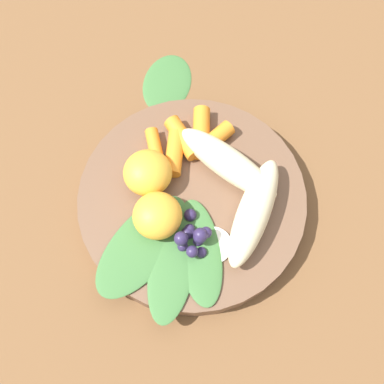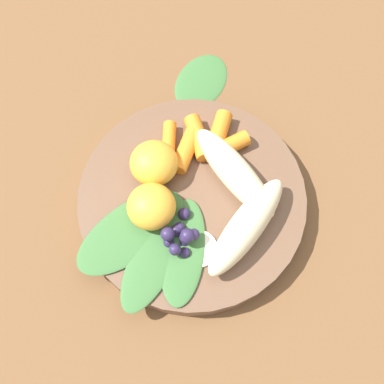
% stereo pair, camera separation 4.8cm
% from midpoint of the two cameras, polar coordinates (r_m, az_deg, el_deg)
% --- Properties ---
extents(ground_plane, '(2.40, 2.40, 0.00)m').
position_cam_midpoint_polar(ground_plane, '(0.51, -2.66, -1.86)').
color(ground_plane, brown).
extents(bowl, '(0.24, 0.24, 0.03)m').
position_cam_midpoint_polar(bowl, '(0.50, -2.72, -1.33)').
color(bowl, brown).
rests_on(bowl, ground_plane).
extents(banana_peeled_left, '(0.07, 0.13, 0.03)m').
position_cam_midpoint_polar(banana_peeled_left, '(0.49, 1.65, 3.26)').
color(banana_peeled_left, beige).
rests_on(banana_peeled_left, bowl).
extents(banana_peeled_right, '(0.12, 0.03, 0.03)m').
position_cam_midpoint_polar(banana_peeled_right, '(0.47, 4.90, -2.41)').
color(banana_peeled_right, beige).
rests_on(banana_peeled_right, bowl).
extents(orange_segment_near, '(0.05, 0.05, 0.04)m').
position_cam_midpoint_polar(orange_segment_near, '(0.47, -7.22, -3.24)').
color(orange_segment_near, '#F4A833').
rests_on(orange_segment_near, bowl).
extents(orange_segment_far, '(0.05, 0.05, 0.04)m').
position_cam_midpoint_polar(orange_segment_far, '(0.48, -8.41, 1.80)').
color(orange_segment_far, '#F4A833').
rests_on(orange_segment_far, bowl).
extents(carrot_front, '(0.05, 0.04, 0.02)m').
position_cam_midpoint_polar(carrot_front, '(0.51, 0.05, 6.23)').
color(carrot_front, orange).
rests_on(carrot_front, bowl).
extents(carrot_mid_left, '(0.06, 0.04, 0.02)m').
position_cam_midpoint_polar(carrot_mid_left, '(0.51, -1.54, 7.04)').
color(carrot_mid_left, orange).
rests_on(carrot_mid_left, bowl).
extents(carrot_mid_right, '(0.05, 0.05, 0.02)m').
position_cam_midpoint_polar(carrot_mid_right, '(0.51, -3.82, 6.34)').
color(carrot_mid_right, orange).
rests_on(carrot_mid_right, bowl).
extents(carrot_rear, '(0.05, 0.03, 0.02)m').
position_cam_midpoint_polar(carrot_rear, '(0.50, -4.90, 4.45)').
color(carrot_rear, orange).
rests_on(carrot_rear, bowl).
extents(carrot_small, '(0.05, 0.04, 0.01)m').
position_cam_midpoint_polar(carrot_small, '(0.51, -7.20, 4.77)').
color(carrot_small, orange).
rests_on(carrot_small, bowl).
extents(blueberry_pile, '(0.05, 0.05, 0.03)m').
position_cam_midpoint_polar(blueberry_pile, '(0.46, -2.97, -5.71)').
color(blueberry_pile, '#2D234C').
rests_on(blueberry_pile, bowl).
extents(coconut_shred_patch, '(0.04, 0.04, 0.00)m').
position_cam_midpoint_polar(coconut_shred_patch, '(0.47, -0.34, -6.93)').
color(coconut_shred_patch, white).
rests_on(coconut_shred_patch, bowl).
extents(kale_leaf_left, '(0.14, 0.09, 0.00)m').
position_cam_midpoint_polar(kale_leaf_left, '(0.47, -9.01, -6.83)').
color(kale_leaf_left, '#3D7038').
rests_on(kale_leaf_left, bowl).
extents(kale_leaf_right, '(0.13, 0.07, 0.00)m').
position_cam_midpoint_polar(kale_leaf_right, '(0.47, -5.29, -8.81)').
color(kale_leaf_right, '#3D7038').
rests_on(kale_leaf_right, bowl).
extents(kale_leaf_rear, '(0.12, 0.09, 0.00)m').
position_cam_midpoint_polar(kale_leaf_rear, '(0.47, -2.10, -7.65)').
color(kale_leaf_rear, '#3D7038').
rests_on(kale_leaf_rear, bowl).
extents(kale_leaf_stray, '(0.10, 0.07, 0.01)m').
position_cam_midpoint_polar(kale_leaf_stray, '(0.59, -5.46, 13.09)').
color(kale_leaf_stray, '#3D7038').
rests_on(kale_leaf_stray, ground_plane).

